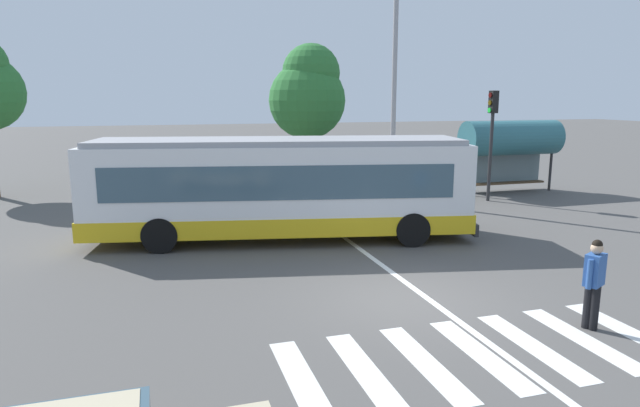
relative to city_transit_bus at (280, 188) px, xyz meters
The scene contains 13 objects.
ground_plane 6.11m from the city_transit_bus, 75.68° to the right, with size 160.00×160.00×0.00m, color #514F4C.
city_transit_bus is the anchor object (origin of this frame).
pedestrian_crossing_street 9.10m from the city_transit_bus, 63.28° to the right, with size 0.53×0.41×1.72m.
parked_car_champagne 7.49m from the city_transit_bus, 104.87° to the left, with size 2.07×4.60×1.35m.
parked_car_silver 7.79m from the city_transit_bus, 82.14° to the left, with size 1.98×4.55×1.35m.
parked_car_red 8.56m from the city_transit_bus, 63.96° to the left, with size 1.97×4.55×1.35m.
parked_car_black 9.68m from the city_transit_bus, 49.39° to the left, with size 1.94×4.53×1.35m.
traffic_light_far_corner 10.49m from the city_transit_bus, 20.87° to the left, with size 0.33×0.32×4.53m.
bus_stop_shelter 12.85m from the city_transit_bus, 23.89° to the left, with size 4.58×1.54×3.25m.
twin_arm_street_lamp 8.79m from the city_transit_bus, 39.34° to the left, with size 4.47×0.32×10.28m.
background_tree_right 17.07m from the city_transit_bus, 71.54° to the left, with size 4.55×4.55×7.38m.
crosswalk_painted_stripes 8.72m from the city_transit_bus, 79.57° to the right, with size 6.69×2.76×0.01m.
lane_center_line 4.47m from the city_transit_bus, 62.63° to the right, with size 0.16×24.00×0.01m, color silver.
Camera 1 is at (-4.98, -10.17, 4.26)m, focal length 30.79 mm.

